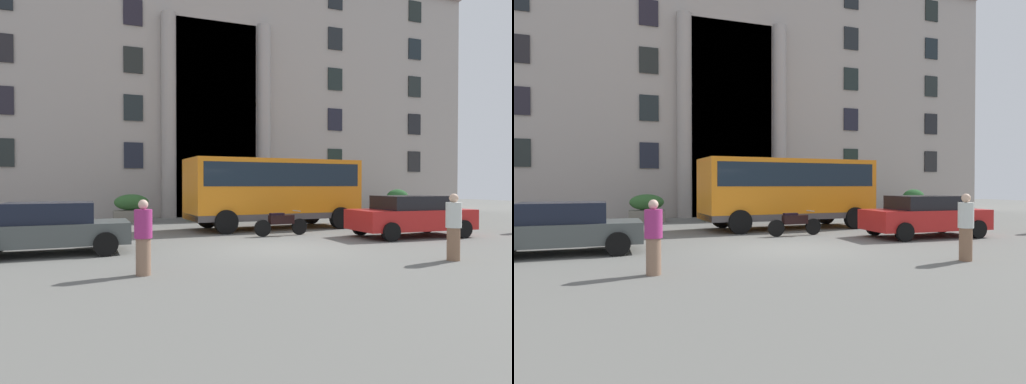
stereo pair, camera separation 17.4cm
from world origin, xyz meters
TOP-DOWN VIEW (x-y plane):
  - ground_plane at (0.00, 0.00)m, footprint 80.00×64.00m
  - office_building_facade at (0.01, 17.47)m, footprint 38.81×9.66m
  - orange_minibus at (2.03, 5.50)m, footprint 7.28×3.02m
  - bus_stop_sign at (6.43, 6.98)m, footprint 0.44×0.08m
  - hedge_planter_entrance_left at (0.37, 10.17)m, footprint 2.10×0.81m
  - hedge_planter_entrance_right at (-3.37, 10.68)m, footprint 1.71×0.89m
  - hedge_planter_far_east at (11.92, 10.10)m, footprint 1.52×0.82m
  - parked_estate_mid at (-6.05, 1.27)m, footprint 4.03×2.10m
  - parked_hatchback_near at (5.49, 1.18)m, footprint 4.33×2.15m
  - motorcycle_far_end at (6.89, 3.22)m, footprint 1.98×0.68m
  - motorcycle_near_kerb at (1.27, 2.97)m, footprint 2.08×0.55m
  - scooter_by_planter at (-6.96, 3.23)m, footprint 1.96×0.60m
  - pedestrian_man_red_shirt at (3.22, -3.10)m, footprint 0.36×0.36m
  - pedestrian_woman_dark_dress at (-3.98, -2.30)m, footprint 0.36×0.36m

SIDE VIEW (x-z plane):
  - ground_plane at x=0.00m, z-range -0.12..0.00m
  - scooter_by_planter at x=-6.96m, z-range 0.01..0.90m
  - motorcycle_far_end at x=6.89m, z-range 0.01..0.90m
  - motorcycle_near_kerb at x=1.27m, z-range 0.01..0.91m
  - hedge_planter_entrance_right at x=-3.37m, z-range -0.02..1.34m
  - parked_estate_mid at x=-6.05m, z-range 0.02..1.38m
  - hedge_planter_entrance_left at x=0.37m, z-range -0.03..1.51m
  - parked_hatchback_near at x=5.49m, z-range 0.02..1.47m
  - hedge_planter_far_east at x=11.92m, z-range -0.03..1.54m
  - pedestrian_woman_dark_dress at x=-3.98m, z-range 0.00..1.53m
  - pedestrian_man_red_shirt at x=3.22m, z-range 0.00..1.62m
  - bus_stop_sign at x=6.43m, z-range 0.30..2.78m
  - orange_minibus at x=2.03m, z-range 0.27..3.15m
  - office_building_facade at x=0.01m, z-range 0.00..15.57m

